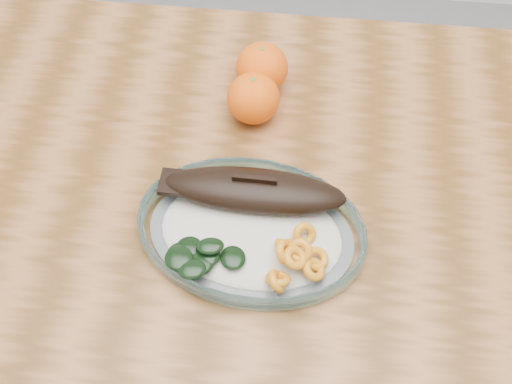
# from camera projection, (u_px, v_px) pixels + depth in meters

# --- Properties ---
(ground) EXTENTS (3.00, 3.00, 0.00)m
(ground) POSITION_uv_depth(u_px,v_px,m) (239.00, 378.00, 1.52)
(ground) COLOR slate
(ground) RESTS_ON ground
(dining_table) EXTENTS (1.20, 0.80, 0.75)m
(dining_table) POSITION_uv_depth(u_px,v_px,m) (230.00, 228.00, 0.99)
(dining_table) COLOR #5A3615
(dining_table) RESTS_ON ground
(plated_meal) EXTENTS (0.61, 0.61, 0.08)m
(plated_meal) POSITION_uv_depth(u_px,v_px,m) (251.00, 227.00, 0.85)
(plated_meal) COLOR white
(plated_meal) RESTS_ON dining_table
(orange_left) EXTENTS (0.08, 0.08, 0.08)m
(orange_left) POSITION_uv_depth(u_px,v_px,m) (262.00, 68.00, 1.00)
(orange_left) COLOR #FF4B05
(orange_left) RESTS_ON dining_table
(orange_right) EXTENTS (0.08, 0.08, 0.08)m
(orange_right) POSITION_uv_depth(u_px,v_px,m) (253.00, 98.00, 0.97)
(orange_right) COLOR #FF4B05
(orange_right) RESTS_ON dining_table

